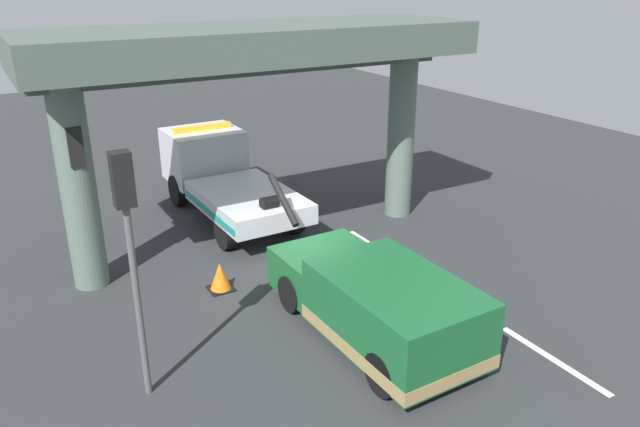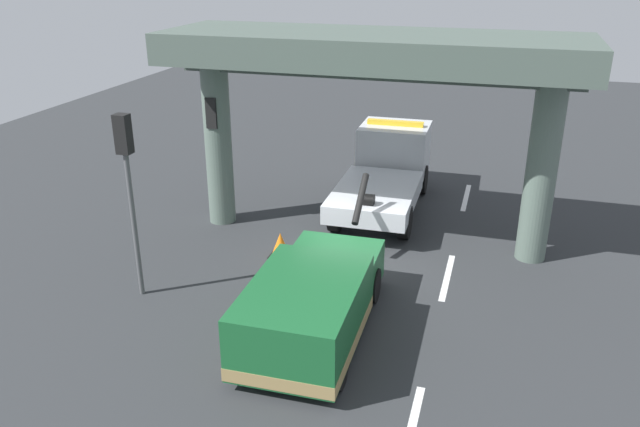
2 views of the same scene
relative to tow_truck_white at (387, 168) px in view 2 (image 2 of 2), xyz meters
The scene contains 9 objects.
ground_plane 4.93m from the tow_truck_white, behind, with size 60.00×40.00×0.10m, color #2D3033.
lane_stripe_mid 5.55m from the tow_truck_white, 151.73° to the right, with size 2.60×0.16×0.01m, color silver.
lane_stripe_east 3.09m from the tow_truck_white, 64.37° to the right, with size 2.60×0.16×0.01m, color silver.
tow_truck_white is the anchor object (origin of this frame).
towed_van_green 8.39m from the tow_truck_white, behind, with size 5.23×2.28×1.58m.
overpass_structure 4.78m from the tow_truck_white, behind, with size 3.60×11.20×5.84m.
traffic_light_near 9.23m from the tow_truck_white, 149.55° to the left, with size 0.39×0.32×4.50m.
traffic_light_far 5.85m from the tow_truck_white, 125.49° to the left, with size 0.39×0.32×3.95m.
traffic_cone_orange 5.29m from the tow_truck_white, 157.48° to the left, with size 0.58×0.58×0.69m.
Camera 2 is at (-14.91, -3.54, 7.81)m, focal length 35.71 mm.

